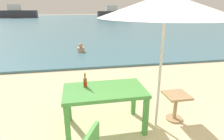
{
  "coord_description": "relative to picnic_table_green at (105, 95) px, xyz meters",
  "views": [
    {
      "loc": [
        -1.26,
        -1.38,
        2.09
      ],
      "look_at": [
        -0.41,
        3.0,
        0.6
      ],
      "focal_mm": 30.14,
      "sensor_mm": 36.0,
      "label": 1
    }
  ],
  "objects": [
    {
      "name": "boat_barge",
      "position": [
        -11.62,
        39.65,
        0.35
      ],
      "size": [
        7.06,
        1.92,
        2.57
      ],
      "color": "#38383F",
      "rests_on": "sea_water"
    },
    {
      "name": "boat_sailboat",
      "position": [
        7.14,
        34.37,
        0.28
      ],
      "size": [
        6.48,
        1.77,
        2.36
      ],
      "color": "#38383F",
      "rests_on": "sea_water"
    },
    {
      "name": "sea_water",
      "position": [
        0.83,
        28.46,
        -0.61
      ],
      "size": [
        120.0,
        50.0,
        0.08
      ],
      "primitive_type": "cube",
      "color": "teal",
      "rests_on": "ground_plane"
    },
    {
      "name": "picnic_table_green",
      "position": [
        0.0,
        0.0,
        0.0
      ],
      "size": [
        1.4,
        0.8,
        0.76
      ],
      "color": "#4C9E47",
      "rests_on": "ground_plane"
    },
    {
      "name": "beer_bottle_amber",
      "position": [
        -0.32,
        0.15,
        0.2
      ],
      "size": [
        0.07,
        0.07,
        0.26
      ],
      "color": "brown",
      "rests_on": "picnic_table_green"
    },
    {
      "name": "swimmer_person",
      "position": [
        -0.22,
        5.96,
        -0.41
      ],
      "size": [
        0.34,
        0.34,
        0.41
      ],
      "color": "tan",
      "rests_on": "sea_water"
    },
    {
      "name": "side_table_wood",
      "position": [
        1.37,
        -0.01,
        -0.3
      ],
      "size": [
        0.44,
        0.44,
        0.54
      ],
      "color": "tan",
      "rests_on": "ground_plane"
    },
    {
      "name": "patio_umbrella",
      "position": [
        0.94,
        -0.13,
        1.47
      ],
      "size": [
        2.1,
        2.1,
        2.3
      ],
      "color": "silver",
      "rests_on": "ground_plane"
    }
  ]
}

